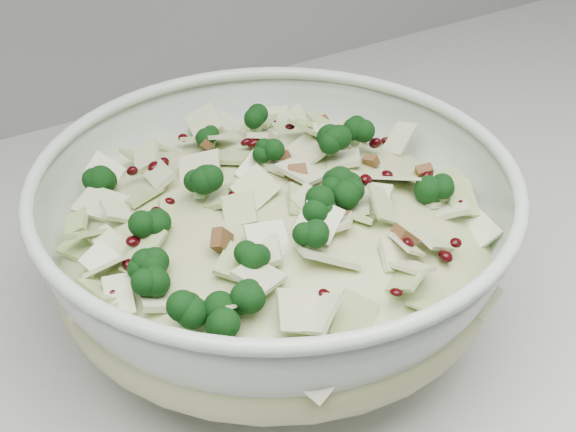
# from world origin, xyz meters

# --- Properties ---
(mixing_bowl) EXTENTS (0.42, 0.42, 0.13)m
(mixing_bowl) POSITION_xyz_m (-0.13, 1.60, 0.97)
(mixing_bowl) COLOR silver
(mixing_bowl) RESTS_ON counter
(salad) EXTENTS (0.39, 0.39, 0.13)m
(salad) POSITION_xyz_m (-0.13, 1.60, 0.99)
(salad) COLOR tan
(salad) RESTS_ON mixing_bowl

